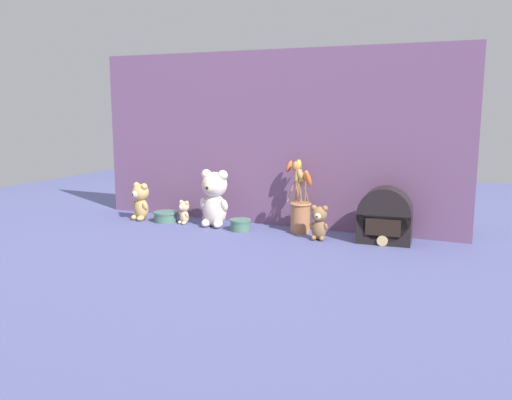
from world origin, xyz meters
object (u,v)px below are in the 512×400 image
Objects in this scene: teddy_bear_tiny at (184,212)px; vintage_radio at (385,219)px; teddy_bear_large at (214,197)px; decorative_tin_short at (166,217)px; decorative_tin_tall at (240,225)px; teddy_bear_small at (319,222)px; teddy_bear_medium at (140,201)px; flower_vase at (300,207)px.

teddy_bear_tiny is 0.49× the size of vintage_radio.
teddy_bear_large reaches higher than decorative_tin_short.
decorative_tin_short is (-0.39, 0.02, -0.00)m from decorative_tin_tall.
decorative_tin_short is at bearing 176.77° from decorative_tin_tall.
teddy_bear_small is 0.25m from vintage_radio.
teddy_bear_medium is at bearing -178.05° from vintage_radio.
flower_vase is at bearing 19.32° from decorative_tin_tall.
teddy_bear_large reaches higher than teddy_bear_small.
teddy_bear_tiny is at bearing -172.91° from flower_vase.
teddy_bear_medium is at bearing 179.04° from decorative_tin_tall.
teddy_bear_tiny is at bearing -178.17° from vintage_radio.
flower_vase reaches higher than vintage_radio.
vintage_radio is (0.74, 0.02, -0.04)m from teddy_bear_large.
teddy_bear_medium is at bearing -177.44° from teddy_bear_large.
teddy_bear_large is 0.38m from flower_vase.
teddy_bear_large is 1.16× the size of vintage_radio.
decorative_tin_short is at bearing 5.99° from teddy_bear_medium.
flower_vase is at bearing 5.68° from teddy_bear_medium.
vintage_radio reaches higher than teddy_bear_medium.
vintage_radio is at bearing -5.93° from flower_vase.
teddy_bear_large reaches higher than vintage_radio.
teddy_bear_medium is at bearing 178.51° from teddy_bear_small.
teddy_bear_large is 1.81× the size of teddy_bear_small.
teddy_bear_medium is at bearing -174.01° from decorative_tin_short.
teddy_bear_small is 0.15m from flower_vase.
decorative_tin_short is at bearing -174.38° from flower_vase.
teddy_bear_large is 0.18m from decorative_tin_tall.
teddy_bear_small is 1.31× the size of teddy_bear_tiny.
decorative_tin_short is (0.13, 0.01, -0.07)m from teddy_bear_medium.
decorative_tin_tall is at bearing -3.60° from teddy_bear_tiny.
teddy_bear_large is 2.36× the size of teddy_bear_tiny.
vintage_radio is (0.36, -0.04, -0.01)m from flower_vase.
flower_vase is at bearing 5.62° from decorative_tin_short.
teddy_bear_medium is (-0.38, -0.02, -0.04)m from teddy_bear_large.
decorative_tin_short is at bearing 177.23° from teddy_bear_small.
teddy_bear_large is 2.28× the size of decorative_tin_short.
vintage_radio reaches higher than decorative_tin_tall.
teddy_bear_medium is 0.14m from decorative_tin_short.
teddy_bear_medium reaches higher than decorative_tin_short.
teddy_bear_large is at bearing -171.21° from flower_vase.
decorative_tin_tall is (-0.35, 0.01, -0.05)m from teddy_bear_small.
flower_vase reaches higher than decorative_tin_short.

